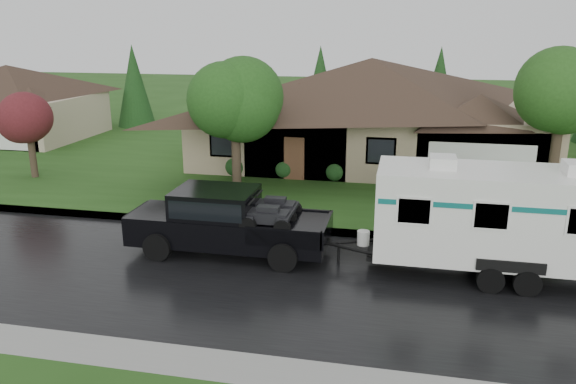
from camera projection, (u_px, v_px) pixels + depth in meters
The scene contains 12 objects.
ground at pixel (278, 254), 18.86m from camera, with size 140.00×140.00×0.00m, color #234A17.
road at pixel (263, 279), 16.98m from camera, with size 140.00×8.00×0.01m, color black.
curb at pixel (291, 229), 20.96m from camera, with size 140.00×0.50×0.15m, color gray.
lawn at pixel (335, 156), 32.93m from camera, with size 140.00×26.00×0.15m, color #234A17.
house_main at pixel (376, 99), 30.39m from camera, with size 19.44×10.80×6.90m.
house_far at pixel (11, 95), 37.22m from camera, with size 10.80×8.64×5.80m.
tree_left_green at pixel (235, 103), 23.97m from camera, with size 3.54×3.54×5.87m.
tree_red at pixel (28, 118), 27.18m from camera, with size 2.55×2.55×4.22m.
tree_right_green at pixel (563, 93), 23.78m from camera, with size 3.89×3.89×6.44m.
shrub_row at pixel (361, 171), 27.02m from camera, with size 13.60×1.00×1.00m.
pickup_truck at pixel (225, 219), 18.66m from camera, with size 6.60×2.51×2.20m.
travel_trailer at pixel (507, 215), 16.70m from camera, with size 8.13×2.86×3.65m.
Camera 1 is at (3.95, -17.07, 7.31)m, focal length 35.00 mm.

